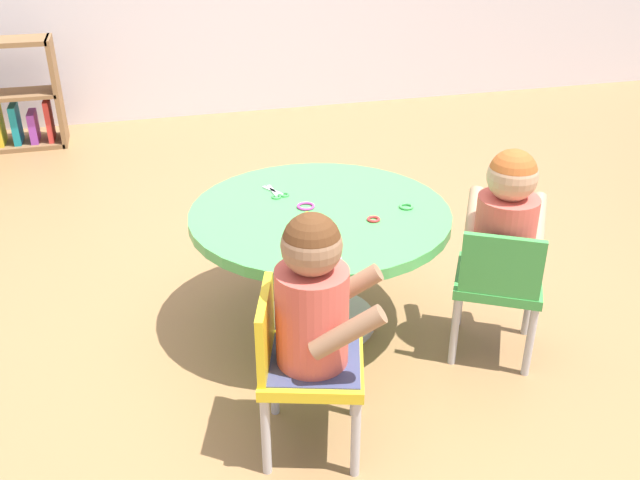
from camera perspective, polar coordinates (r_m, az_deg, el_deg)
ground_plane at (r=2.78m, az=-0.00°, el=-6.84°), size 10.00×10.00×0.00m
craft_table at (r=2.58m, az=-0.00°, el=0.34°), size 0.96×0.96×0.50m
child_chair_left at (r=2.06m, az=-1.62°, el=-10.11°), size 0.38×0.38×0.54m
seated_child_left at (r=1.93m, az=-0.52°, el=-4.80°), size 0.41×0.36×0.51m
child_chair_right at (r=2.52m, az=14.53°, el=-3.42°), size 0.41×0.41×0.54m
seated_child_right at (r=2.46m, az=15.16°, el=1.59°), size 0.40×0.43×0.51m
rolling_pin at (r=2.35m, az=-0.09°, el=1.05°), size 0.07×0.23×0.05m
craft_scissors at (r=2.67m, az=-3.59°, el=3.86°), size 0.09×0.14×0.01m
playdough_blob_0 at (r=2.18m, az=0.53°, el=-1.65°), size 0.10×0.10×0.02m
cookie_cutter_0 at (r=2.57m, az=7.15°, el=2.78°), size 0.05×0.05×0.01m
cookie_cutter_1 at (r=2.46m, az=4.45°, el=1.73°), size 0.05×0.05×0.01m
cookie_cutter_2 at (r=2.55m, az=-1.18°, el=2.82°), size 0.07×0.07×0.01m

